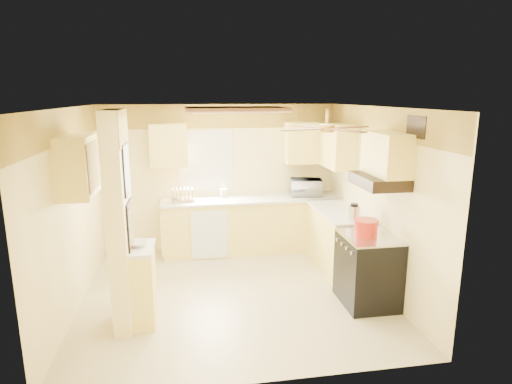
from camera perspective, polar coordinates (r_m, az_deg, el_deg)
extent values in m
plane|color=beige|center=(6.02, -2.94, -13.32)|extent=(4.00, 4.00, 0.00)
plane|color=white|center=(5.41, -3.24, 11.21)|extent=(4.00, 4.00, 0.00)
plane|color=#FFE89B|center=(7.43, -4.74, 1.91)|extent=(4.00, 0.00, 4.00)
plane|color=#FFE89B|center=(3.79, 0.21, -8.85)|extent=(4.00, 0.00, 4.00)
plane|color=#FFE89B|center=(5.73, -23.40, -2.41)|extent=(0.00, 3.80, 3.80)
plane|color=#FFE89B|center=(6.13, 15.84, -0.89)|extent=(0.00, 3.80, 3.80)
cube|color=yellow|center=(7.28, -4.88, 10.01)|extent=(4.00, 0.02, 0.40)
cube|color=#FFE89B|center=(5.08, -17.71, -3.81)|extent=(0.20, 0.70, 2.50)
cube|color=#FDE76A|center=(5.33, -14.72, -12.02)|extent=(0.25, 0.55, 0.90)
cube|color=silver|center=(5.15, -15.02, -7.27)|extent=(0.28, 0.58, 0.04)
cube|color=#FDE76A|center=(7.39, -0.55, -4.50)|extent=(3.00, 0.60, 0.90)
cube|color=#FDE76A|center=(6.77, 10.96, -6.41)|extent=(0.60, 1.40, 0.90)
cube|color=silver|center=(7.26, -0.55, -0.98)|extent=(3.04, 0.64, 0.04)
cube|color=silver|center=(6.62, 11.05, -2.57)|extent=(0.64, 1.44, 0.04)
cube|color=white|center=(7.03, -6.23, -5.68)|extent=(0.58, 0.02, 0.80)
cube|color=white|center=(7.35, -6.72, 4.11)|extent=(0.92, 0.02, 1.02)
cube|color=white|center=(7.35, -6.72, 4.12)|extent=(0.80, 0.02, 0.90)
cube|color=#FDE76A|center=(7.15, -11.55, 6.13)|extent=(0.60, 0.35, 0.70)
cube|color=#FDE76A|center=(7.46, 7.32, 6.55)|extent=(0.90, 0.35, 0.70)
cube|color=#FDE76A|center=(7.10, 10.57, 6.12)|extent=(0.35, 1.00, 0.70)
cube|color=#FDE76A|center=(5.33, -22.77, 3.18)|extent=(0.35, 0.75, 0.70)
cube|color=#FDE76A|center=(5.44, 17.06, 4.86)|extent=(0.35, 0.76, 0.52)
cube|color=black|center=(5.76, 14.68, -10.07)|extent=(0.65, 0.76, 0.90)
cube|color=silver|center=(5.61, 14.94, -5.77)|extent=(0.66, 0.77, 0.02)
cylinder|color=silver|center=(5.30, 12.70, -7.95)|extent=(0.03, 0.05, 0.05)
cylinder|color=silver|center=(5.45, 12.03, -7.34)|extent=(0.03, 0.05, 0.05)
cylinder|color=silver|center=(5.58, 11.43, -6.79)|extent=(0.03, 0.05, 0.05)
cylinder|color=silver|center=(5.73, 10.83, -6.24)|extent=(0.03, 0.05, 0.05)
cube|color=black|center=(5.46, 16.04, 1.43)|extent=(0.50, 0.76, 0.14)
cube|color=black|center=(4.93, -16.91, 2.92)|extent=(0.02, 0.42, 0.57)
cube|color=white|center=(4.93, -16.84, 2.93)|extent=(0.01, 0.37, 0.52)
cube|color=black|center=(5.08, -16.44, -4.32)|extent=(0.02, 0.42, 0.57)
cube|color=yellow|center=(5.08, -16.37, -4.32)|extent=(0.01, 0.37, 0.52)
cube|color=brown|center=(5.92, -2.80, 10.96)|extent=(1.35, 0.95, 0.06)
cube|color=white|center=(5.92, -2.80, 10.72)|extent=(1.15, 0.75, 0.02)
cylinder|color=gold|center=(4.94, 9.48, 9.98)|extent=(0.04, 0.04, 0.16)
cylinder|color=gold|center=(4.95, 9.42, 8.36)|extent=(0.18, 0.18, 0.08)
cube|color=brown|center=(5.16, 12.23, 8.42)|extent=(0.55, 0.28, 0.01)
cube|color=brown|center=(5.20, 7.19, 8.64)|extent=(0.28, 0.55, 0.01)
cube|color=brown|center=(4.76, 6.38, 8.28)|extent=(0.55, 0.28, 0.01)
cube|color=brown|center=(4.71, 11.88, 8.04)|extent=(0.28, 0.55, 0.01)
cube|color=black|center=(5.17, 20.60, 8.13)|extent=(0.02, 0.40, 0.25)
imported|color=white|center=(7.45, 6.70, 0.60)|extent=(0.58, 0.44, 0.29)
imported|color=white|center=(5.17, -15.52, -6.64)|extent=(0.27, 0.27, 0.06)
cylinder|color=red|center=(5.58, 14.44, -4.73)|extent=(0.29, 0.29, 0.18)
cylinder|color=red|center=(5.55, 14.50, -3.71)|extent=(0.31, 0.31, 0.02)
cylinder|color=silver|center=(6.08, 12.92, -2.80)|extent=(0.16, 0.16, 0.22)
cylinder|color=black|center=(6.05, 12.97, -1.66)|extent=(0.11, 0.11, 0.03)
cube|color=tan|center=(7.16, -9.73, -1.05)|extent=(0.39, 0.31, 0.04)
cube|color=tan|center=(7.14, -10.98, -0.42)|extent=(0.02, 0.25, 0.21)
cube|color=tan|center=(7.14, -10.48, -0.40)|extent=(0.02, 0.25, 0.21)
cube|color=tan|center=(7.14, -9.99, -0.39)|extent=(0.02, 0.25, 0.21)
cube|color=tan|center=(7.14, -9.49, -0.37)|extent=(0.02, 0.25, 0.21)
cube|color=tan|center=(7.14, -9.00, -0.35)|extent=(0.02, 0.25, 0.21)
cube|color=tan|center=(7.14, -8.50, -0.33)|extent=(0.02, 0.25, 0.21)
cylinder|color=white|center=(7.14, -10.48, -0.40)|extent=(0.01, 0.21, 0.21)
cylinder|color=white|center=(7.14, -9.49, -0.37)|extent=(0.01, 0.21, 0.21)
cylinder|color=white|center=(7.31, -4.34, -0.14)|extent=(0.12, 0.12, 0.15)
cylinder|color=tan|center=(7.31, -4.18, 0.19)|extent=(0.01, 0.01, 0.24)
cylinder|color=tan|center=(7.33, -4.37, 0.22)|extent=(0.01, 0.01, 0.24)
cylinder|color=tan|center=(7.30, -4.51, 0.18)|extent=(0.01, 0.01, 0.24)
cylinder|color=tan|center=(7.28, -4.32, 0.15)|extent=(0.01, 0.01, 0.24)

